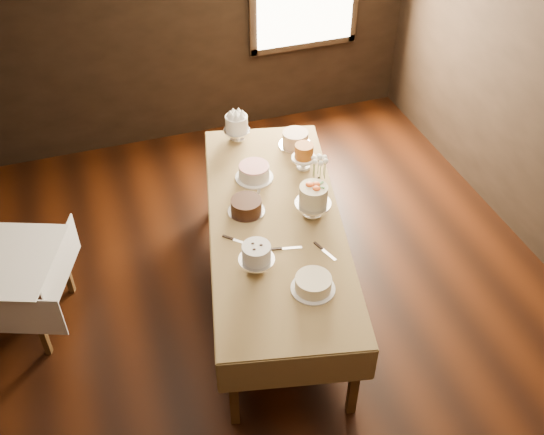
{
  "coord_description": "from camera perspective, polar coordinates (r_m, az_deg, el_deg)",
  "views": [
    {
      "loc": [
        -1.15,
        -3.24,
        4.09
      ],
      "look_at": [
        0.0,
        0.2,
        0.95
      ],
      "focal_mm": 41.59,
      "sensor_mm": 36.0,
      "label": 1
    }
  ],
  "objects": [
    {
      "name": "cake_lattice",
      "position": [
        5.36,
        -1.63,
        4.08
      ],
      "size": [
        0.36,
        0.36,
        0.12
      ],
      "color": "white",
      "rests_on": "display_table"
    },
    {
      "name": "display_table",
      "position": [
        5.01,
        0.29,
        -0.72
      ],
      "size": [
        1.58,
        2.81,
        0.82
      ],
      "rotation": [
        0.0,
        0.0,
        -0.22
      ],
      "color": "#442B12",
      "rests_on": "ground"
    },
    {
      "name": "cake_meringue",
      "position": [
        5.81,
        -3.21,
        8.02
      ],
      "size": [
        0.29,
        0.29,
        0.26
      ],
      "color": "silver",
      "rests_on": "display_table"
    },
    {
      "name": "floor",
      "position": [
        5.34,
        0.69,
        -9.08
      ],
      "size": [
        5.0,
        6.0,
        0.01
      ],
      "primitive_type": "cube",
      "color": "black",
      "rests_on": "ground"
    },
    {
      "name": "cake_server_e",
      "position": [
        4.78,
        -2.76,
        -2.25
      ],
      "size": [
        0.19,
        0.19,
        0.01
      ],
      "primitive_type": "cube",
      "rotation": [
        0.0,
        0.0,
        -0.77
      ],
      "color": "silver",
      "rests_on": "display_table"
    },
    {
      "name": "flower_vase",
      "position": [
        5.22,
        4.22,
        3.02
      ],
      "size": [
        0.16,
        0.16,
        0.14
      ],
      "primitive_type": "imported",
      "rotation": [
        0.0,
        0.0,
        6.07
      ],
      "color": "#2D2823",
      "rests_on": "display_table"
    },
    {
      "name": "wall_back",
      "position": [
        6.89,
        -7.8,
        17.55
      ],
      "size": [
        5.0,
        0.02,
        2.8
      ],
      "primitive_type": "cube",
      "color": "black",
      "rests_on": "ground"
    },
    {
      "name": "cake_chocolate",
      "position": [
        5.01,
        -2.34,
        1.02
      ],
      "size": [
        0.3,
        0.3,
        0.12
      ],
      "color": "silver",
      "rests_on": "display_table"
    },
    {
      "name": "cake_cream",
      "position": [
        4.41,
        3.75,
        -6.03
      ],
      "size": [
        0.36,
        0.36,
        0.11
      ],
      "color": "white",
      "rests_on": "display_table"
    },
    {
      "name": "flower_bouquet",
      "position": [
        5.11,
        4.32,
        4.69
      ],
      "size": [
        0.14,
        0.14,
        0.2
      ],
      "primitive_type": null,
      "color": "white",
      "rests_on": "flower_vase"
    },
    {
      "name": "cake_flowers",
      "position": [
        4.94,
        3.73,
        1.36
      ],
      "size": [
        0.29,
        0.29,
        0.29
      ],
      "color": "silver",
      "rests_on": "display_table"
    },
    {
      "name": "cake_swirl",
      "position": [
        4.5,
        -1.41,
        -3.76
      ],
      "size": [
        0.26,
        0.26,
        0.24
      ],
      "color": "silver",
      "rests_on": "display_table"
    },
    {
      "name": "side_table",
      "position": [
        5.3,
        -23.24,
        -4.09
      ],
      "size": [
        1.08,
        1.08,
        0.7
      ],
      "rotation": [
        0.0,
        0.0,
        -0.36
      ],
      "color": "#442B12",
      "rests_on": "ground"
    },
    {
      "name": "cake_server_c",
      "position": [
        5.25,
        -1.2,
        2.42
      ],
      "size": [
        0.13,
        0.23,
        0.01
      ],
      "primitive_type": "cube",
      "rotation": [
        0.0,
        0.0,
        1.11
      ],
      "color": "silver",
      "rests_on": "display_table"
    },
    {
      "name": "cake_server_b",
      "position": [
        4.69,
        5.16,
        -3.36
      ],
      "size": [
        0.1,
        0.23,
        0.01
      ],
      "primitive_type": "cube",
      "rotation": [
        0.0,
        0.0,
        -1.23
      ],
      "color": "silver",
      "rests_on": "display_table"
    },
    {
      "name": "cake_server_a",
      "position": [
        4.73,
        1.83,
        -2.76
      ],
      "size": [
        0.24,
        0.07,
        0.01
      ],
      "primitive_type": "cube",
      "rotation": [
        0.0,
        0.0,
        -0.21
      ],
      "color": "silver",
      "rests_on": "display_table"
    },
    {
      "name": "cake_caramel",
      "position": [
        5.45,
        2.89,
        5.43
      ],
      "size": [
        0.21,
        0.21,
        0.25
      ],
      "color": "white",
      "rests_on": "display_table"
    },
    {
      "name": "cake_server_d",
      "position": [
        5.25,
        3.54,
        2.41
      ],
      "size": [
        0.23,
        0.11,
        0.01
      ],
      "primitive_type": "cube",
      "rotation": [
        0.0,
        0.0,
        0.36
      ],
      "color": "silver",
      "rests_on": "display_table"
    },
    {
      "name": "cake_speckled",
      "position": [
        5.76,
        2.12,
        7.09
      ],
      "size": [
        0.3,
        0.3,
        0.14
      ],
      "color": "silver",
      "rests_on": "display_table"
    }
  ]
}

